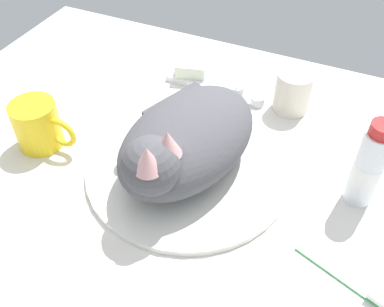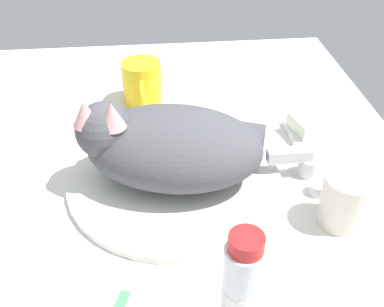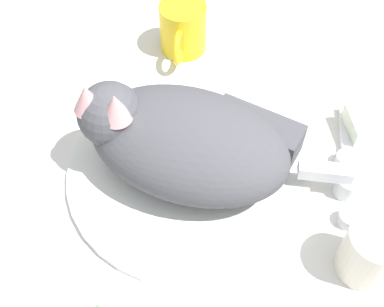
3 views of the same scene
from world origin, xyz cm
name	(u,v)px [view 3 (image 3 of 3)]	position (x,y,z in cm)	size (l,w,h in cm)	color
ground_plane	(189,180)	(0.00, 0.00, -1.50)	(110.00, 82.50, 3.00)	silver
sink_basin	(188,172)	(0.00, 0.00, 0.56)	(33.91, 33.91, 1.12)	silver
faucet	(341,182)	(0.00, 20.82, 2.10)	(12.47, 8.97, 5.08)	silver
cat	(182,139)	(-0.49, -0.94, 7.16)	(22.42, 31.02, 14.59)	#4C4C51
coffee_mug	(183,29)	(-26.21, -4.68, 4.25)	(11.93, 7.85, 8.50)	yellow
rinse_cup	(370,253)	(11.00, 23.26, 3.96)	(6.82, 6.82, 7.92)	silver
soap_dish	(362,132)	(-10.65, 24.66, 0.60)	(9.00, 6.40, 1.20)	white
soap_bar	(365,123)	(-10.65, 24.66, 2.58)	(6.13, 4.95, 2.75)	silver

